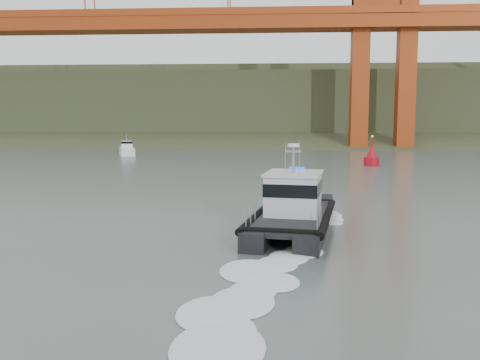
# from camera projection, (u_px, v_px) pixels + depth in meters

# --- Properties ---
(ground) EXTENTS (400.00, 400.00, 0.00)m
(ground) POSITION_uv_depth(u_px,v_px,m) (195.00, 263.00, 22.29)
(ground) COLOR #4A5853
(ground) RESTS_ON ground
(headlands) EXTENTS (500.00, 105.36, 27.12)m
(headlands) POSITION_uv_depth(u_px,v_px,m) (263.00, 112.00, 145.74)
(headlands) COLOR #364125
(headlands) RESTS_ON ground
(patrol_boat) EXTENTS (5.14, 10.40, 4.83)m
(patrol_boat) POSITION_uv_depth(u_px,v_px,m) (293.00, 209.00, 28.24)
(patrol_boat) COLOR black
(patrol_boat) RESTS_ON ground
(motorboat) EXTENTS (4.00, 6.47, 3.38)m
(motorboat) POSITION_uv_depth(u_px,v_px,m) (127.00, 149.00, 82.57)
(motorboat) COLOR white
(motorboat) RESTS_ON ground
(nav_buoy) EXTENTS (1.89, 1.89, 3.94)m
(nav_buoy) POSITION_uv_depth(u_px,v_px,m) (372.00, 157.00, 64.88)
(nav_buoy) COLOR #AF0C17
(nav_buoy) RESTS_ON ground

